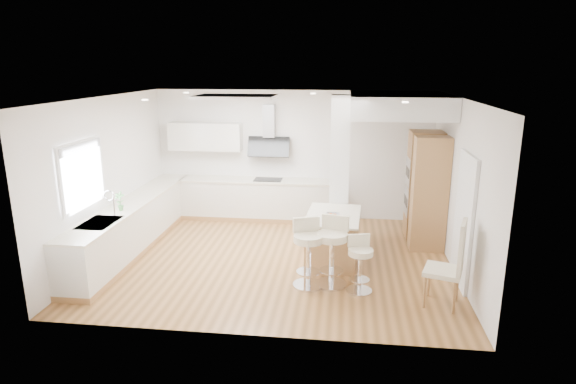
# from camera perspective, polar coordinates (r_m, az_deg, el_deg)

# --- Properties ---
(ground) EXTENTS (6.00, 6.00, 0.00)m
(ground) POSITION_cam_1_polar(r_m,az_deg,el_deg) (8.58, -1.34, -7.90)
(ground) COLOR #A6713D
(ground) RESTS_ON ground
(ceiling) EXTENTS (6.00, 5.00, 0.02)m
(ceiling) POSITION_cam_1_polar(r_m,az_deg,el_deg) (8.58, -1.34, -7.90)
(ceiling) COLOR white
(ceiling) RESTS_ON ground
(wall_back) EXTENTS (6.00, 0.04, 2.80)m
(wall_back) POSITION_cam_1_polar(r_m,az_deg,el_deg) (10.57, 0.55, 4.40)
(wall_back) COLOR white
(wall_back) RESTS_ON ground
(wall_left) EXTENTS (0.04, 5.00, 2.80)m
(wall_left) POSITION_cam_1_polar(r_m,az_deg,el_deg) (9.06, -20.53, 1.68)
(wall_left) COLOR white
(wall_left) RESTS_ON ground
(wall_right) EXTENTS (0.04, 5.00, 2.80)m
(wall_right) POSITION_cam_1_polar(r_m,az_deg,el_deg) (8.27, 19.64, 0.56)
(wall_right) COLOR white
(wall_right) RESTS_ON ground
(skylight) EXTENTS (4.10, 2.10, 0.06)m
(skylight) POSITION_cam_1_polar(r_m,az_deg,el_deg) (8.66, -6.16, 11.15)
(skylight) COLOR white
(skylight) RESTS_ON ground
(window_left) EXTENTS (0.06, 1.28, 1.07)m
(window_left) POSITION_cam_1_polar(r_m,az_deg,el_deg) (8.21, -23.26, 2.22)
(window_left) COLOR silver
(window_left) RESTS_ON ground
(doorway_right) EXTENTS (0.05, 1.00, 2.10)m
(doorway_right) POSITION_cam_1_polar(r_m,az_deg,el_deg) (7.81, 20.12, -3.36)
(doorway_right) COLOR #4F463E
(doorway_right) RESTS_ON ground
(counter_left) EXTENTS (0.63, 4.50, 1.35)m
(counter_left) POSITION_cam_1_polar(r_m,az_deg,el_deg) (9.38, -17.74, -3.64)
(counter_left) COLOR #B6844E
(counter_left) RESTS_ON ground
(counter_back) EXTENTS (3.62, 0.63, 2.50)m
(counter_back) POSITION_cam_1_polar(r_m,az_deg,el_deg) (10.59, -4.55, 0.47)
(counter_back) COLOR #B6844E
(counter_back) RESTS_ON ground
(pillar) EXTENTS (0.35, 0.35, 2.80)m
(pillar) POSITION_cam_1_polar(r_m,az_deg,el_deg) (8.99, 6.12, 2.44)
(pillar) COLOR white
(pillar) RESTS_ON ground
(soffit) EXTENTS (1.78, 2.20, 0.40)m
(soffit) POSITION_cam_1_polar(r_m,az_deg,el_deg) (9.30, 12.95, 10.06)
(soffit) COLOR white
(soffit) RESTS_ON ground
(oven_column) EXTENTS (0.63, 1.21, 2.10)m
(oven_column) POSITION_cam_1_polar(r_m,az_deg,el_deg) (9.46, 15.99, 0.40)
(oven_column) COLOR #B6844E
(oven_column) RESTS_ON ground
(peninsula) EXTENTS (0.98, 1.41, 0.89)m
(peninsula) POSITION_cam_1_polar(r_m,az_deg,el_deg) (8.43, 5.33, -5.33)
(peninsula) COLOR #B6844E
(peninsula) RESTS_ON ground
(bar_stool_a) EXTENTS (0.60, 0.60, 1.06)m
(bar_stool_a) POSITION_cam_1_polar(r_m,az_deg,el_deg) (7.38, 2.41, -6.80)
(bar_stool_a) COLOR silver
(bar_stool_a) RESTS_ON ground
(bar_stool_b) EXTENTS (0.59, 0.59, 1.09)m
(bar_stool_b) POSITION_cam_1_polar(r_m,az_deg,el_deg) (7.43, 5.28, -6.59)
(bar_stool_b) COLOR silver
(bar_stool_b) RESTS_ON ground
(bar_stool_c) EXTENTS (0.47, 0.47, 0.87)m
(bar_stool_c) POSITION_cam_1_polar(r_m,az_deg,el_deg) (7.32, 8.53, -8.09)
(bar_stool_c) COLOR silver
(bar_stool_c) RESTS_ON ground
(dining_chair) EXTENTS (0.62, 0.62, 1.27)m
(dining_chair) POSITION_cam_1_polar(r_m,az_deg,el_deg) (7.11, 18.88, -7.80)
(dining_chair) COLOR beige
(dining_chair) RESTS_ON ground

